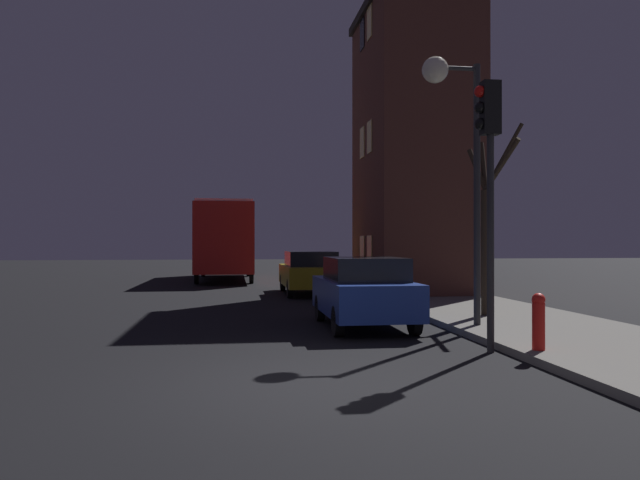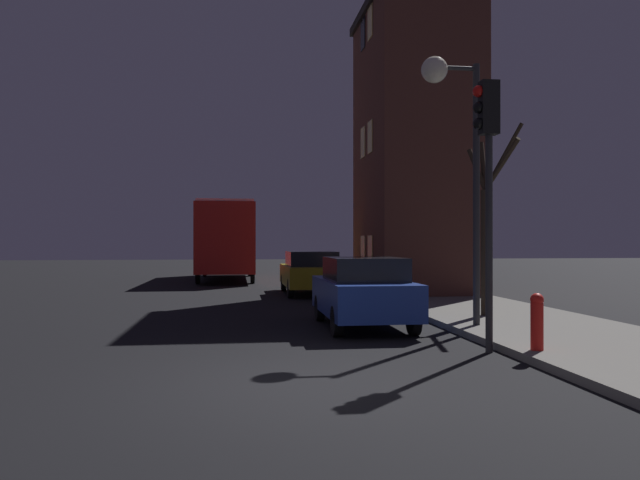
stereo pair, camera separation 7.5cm
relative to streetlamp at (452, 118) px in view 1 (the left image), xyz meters
The scene contains 9 objects.
ground_plane 7.12m from the streetlamp, 129.59° to the right, with size 120.00×120.00×0.00m, color black.
brick_building 9.45m from the streetlamp, 78.20° to the left, with size 3.73×5.48×10.18m.
streetlamp is the anchor object (origin of this frame).
traffic_light 2.70m from the streetlamp, 95.59° to the right, with size 0.43×0.24×4.55m.
bare_tree 3.03m from the streetlamp, 47.80° to the left, with size 1.05×1.67×4.46m.
bus 19.54m from the streetlamp, 104.57° to the left, with size 2.61×9.36×3.71m.
car_near_lane 4.08m from the streetlamp, 153.30° to the left, with size 1.73×3.89×1.52m.
car_mid_lane 10.45m from the streetlamp, 100.45° to the left, with size 1.86×4.58×1.52m.
fire_hydrant 4.88m from the streetlamp, 83.77° to the right, with size 0.21×0.21×0.91m.
Camera 1 is at (-0.91, -8.05, 1.84)m, focal length 35.00 mm.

